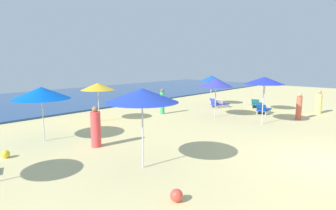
{
  "coord_description": "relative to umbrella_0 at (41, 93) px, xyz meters",
  "views": [
    {
      "loc": [
        -10.34,
        -1.78,
        3.43
      ],
      "look_at": [
        0.51,
        7.95,
        1.13
      ],
      "focal_mm": 29.74,
      "sensor_mm": 36.0,
      "label": 1
    }
  ],
  "objects": [
    {
      "name": "umbrella_6",
      "position": [
        0.76,
        -5.44,
        0.28
      ],
      "size": [
        2.31,
        2.31,
        2.6
      ],
      "color": "silver",
      "rests_on": "ground_plane"
    },
    {
      "name": "beachgoer_2",
      "position": [
        12.09,
        -6.77,
        -1.33
      ],
      "size": [
        0.45,
        0.45,
        1.61
      ],
      "rotation": [
        0.0,
        0.0,
        2.35
      ],
      "color": "#E45F44",
      "rests_on": "ground_plane"
    },
    {
      "name": "umbrella_2",
      "position": [
        9.42,
        -2.69,
        0.04
      ],
      "size": [
        2.09,
        2.09,
        2.39
      ],
      "color": "silver",
      "rests_on": "ground_plane"
    },
    {
      "name": "umbrella_1",
      "position": [
        13.26,
        0.15,
        -0.01
      ],
      "size": [
        1.83,
        1.83,
        2.33
      ],
      "color": "silver",
      "rests_on": "ground_plane"
    },
    {
      "name": "umbrella_0",
      "position": [
        0.0,
        0.0,
        0.0
      ],
      "size": [
        2.39,
        2.39,
        2.36
      ],
      "color": "silver",
      "rests_on": "ground_plane"
    },
    {
      "name": "beachgoer_0",
      "position": [
        8.0,
        0.46,
        -1.31
      ],
      "size": [
        0.39,
        0.39,
        1.66
      ],
      "rotation": [
        0.0,
        0.0,
        4.25
      ],
      "color": "#3CAF67",
      "rests_on": "ground_plane"
    },
    {
      "name": "lounge_chair_5_1",
      "position": [
        14.49,
        -3.13,
        -1.83
      ],
      "size": [
        1.42,
        0.77,
        0.71
      ],
      "rotation": [
        0.0,
        0.0,
        1.73
      ],
      "color": "silver",
      "rests_on": "ground_plane"
    },
    {
      "name": "umbrella_4",
      "position": [
        3.9,
        1.61,
        -0.09
      ],
      "size": [
        1.92,
        1.92,
        2.21
      ],
      "color": "silver",
      "rests_on": "ground_plane"
    },
    {
      "name": "lounge_chair_5_0",
      "position": [
        12.43,
        -4.49,
        -1.82
      ],
      "size": [
        1.49,
        0.77,
        0.72
      ],
      "rotation": [
        0.0,
        0.0,
        1.68
      ],
      "color": "silver",
      "rests_on": "ground_plane"
    },
    {
      "name": "beachgoer_1",
      "position": [
        15.01,
        -7.12,
        -1.38
      ],
      "size": [
        0.55,
        0.55,
        1.57
      ],
      "rotation": [
        0.0,
        0.0,
        5.62
      ],
      "color": "#E7E372",
      "rests_on": "ground_plane"
    },
    {
      "name": "lounge_chair_1_1",
      "position": [
        12.63,
        -0.99,
        -1.84
      ],
      "size": [
        1.58,
        1.01,
        0.73
      ],
      "rotation": [
        0.0,
        0.0,
        1.29
      ],
      "color": "silver",
      "rests_on": "ground_plane"
    },
    {
      "name": "ground_plane",
      "position": [
        5.22,
        -10.03,
        -2.1
      ],
      "size": [
        60.0,
        60.0,
        0.0
      ],
      "primitive_type": "plane",
      "color": "beige"
    },
    {
      "name": "ocean",
      "position": [
        5.22,
        12.46,
        -2.04
      ],
      "size": [
        60.0,
        15.01,
        0.12
      ],
      "primitive_type": "cube",
      "color": "navy",
      "rests_on": "ground_plane"
    },
    {
      "name": "beach_ball_0",
      "position": [
        -0.21,
        -7.69,
        -1.94
      ],
      "size": [
        0.32,
        0.32,
        0.32
      ],
      "primitive_type": "sphere",
      "color": "#E74637",
      "rests_on": "ground_plane"
    },
    {
      "name": "lounge_chair_1_0",
      "position": [
        13.0,
        -0.91,
        -1.87
      ],
      "size": [
        1.51,
        0.95,
        0.66
      ],
      "rotation": [
        0.0,
        0.0,
        1.85
      ],
      "color": "silver",
      "rests_on": "ground_plane"
    },
    {
      "name": "beach_ball_1",
      "position": [
        -1.9,
        -1.11,
        -1.96
      ],
      "size": [
        0.28,
        0.28,
        0.28
      ],
      "primitive_type": "sphere",
      "color": "yellow",
      "rests_on": "ground_plane"
    },
    {
      "name": "umbrella_5",
      "position": [
        13.47,
        -4.07,
        -0.05
      ],
      "size": [
        1.86,
        1.86,
        2.27
      ],
      "color": "silver",
      "rests_on": "ground_plane"
    },
    {
      "name": "beachgoer_3",
      "position": [
        1.03,
        -2.39,
        -1.33
      ],
      "size": [
        0.47,
        0.47,
        1.67
      ],
      "rotation": [
        0.0,
        0.0,
        3.33
      ],
      "color": "#F94749",
      "rests_on": "ground_plane"
    },
    {
      "name": "umbrella_7",
      "position": [
        9.46,
        -5.68,
        0.3
      ],
      "size": [
        2.1,
        2.1,
        2.6
      ],
      "color": "silver",
      "rests_on": "ground_plane"
    }
  ]
}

